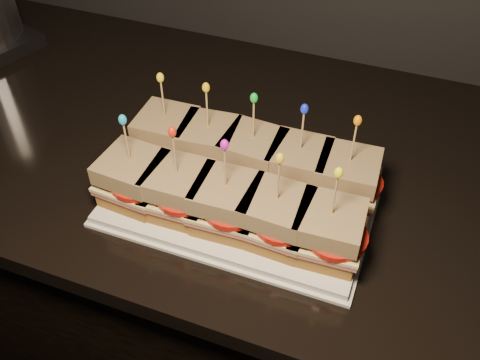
% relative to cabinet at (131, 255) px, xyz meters
% --- Properties ---
extents(cabinet, '(2.62, 0.71, 0.85)m').
position_rel_cabinet_xyz_m(cabinet, '(0.00, 0.00, 0.00)').
color(cabinet, black).
rests_on(cabinet, ground).
extents(granite_slab, '(2.66, 0.75, 0.03)m').
position_rel_cabinet_xyz_m(granite_slab, '(0.00, 0.00, 0.44)').
color(granite_slab, black).
rests_on(granite_slab, cabinet).
extents(platter, '(0.41, 0.25, 0.02)m').
position_rel_cabinet_xyz_m(platter, '(0.36, -0.14, 0.47)').
color(platter, white).
rests_on(platter, granite_slab).
extents(platter_rim, '(0.42, 0.27, 0.01)m').
position_rel_cabinet_xyz_m(platter_rim, '(0.36, -0.14, 0.46)').
color(platter_rim, white).
rests_on(platter_rim, granite_slab).
extents(sandwich_0_bread_bot, '(0.09, 0.09, 0.02)m').
position_rel_cabinet_xyz_m(sandwich_0_bread_bot, '(0.20, -0.08, 0.49)').
color(sandwich_0_bread_bot, brown).
rests_on(sandwich_0_bread_bot, platter).
extents(sandwich_0_ham, '(0.10, 0.10, 0.01)m').
position_rel_cabinet_xyz_m(sandwich_0_ham, '(0.20, -0.08, 0.51)').
color(sandwich_0_ham, '#B95550').
rests_on(sandwich_0_ham, sandwich_0_bread_bot).
extents(sandwich_0_cheese, '(0.10, 0.10, 0.01)m').
position_rel_cabinet_xyz_m(sandwich_0_cheese, '(0.20, -0.08, 0.51)').
color(sandwich_0_cheese, '#F3EB95').
rests_on(sandwich_0_cheese, sandwich_0_ham).
extents(sandwich_0_tomato, '(0.09, 0.09, 0.01)m').
position_rel_cabinet_xyz_m(sandwich_0_tomato, '(0.21, -0.09, 0.52)').
color(sandwich_0_tomato, red).
rests_on(sandwich_0_tomato, sandwich_0_cheese).
extents(sandwich_0_bread_top, '(0.09, 0.09, 0.03)m').
position_rel_cabinet_xyz_m(sandwich_0_bread_top, '(0.20, -0.08, 0.54)').
color(sandwich_0_bread_top, '#533012').
rests_on(sandwich_0_bread_top, sandwich_0_tomato).
extents(sandwich_0_pick, '(0.00, 0.00, 0.09)m').
position_rel_cabinet_xyz_m(sandwich_0_pick, '(0.20, -0.08, 0.59)').
color(sandwich_0_pick, tan).
rests_on(sandwich_0_pick, sandwich_0_bread_top).
extents(sandwich_0_frill, '(0.01, 0.01, 0.02)m').
position_rel_cabinet_xyz_m(sandwich_0_frill, '(0.20, -0.08, 0.63)').
color(sandwich_0_frill, yellow).
rests_on(sandwich_0_frill, sandwich_0_pick).
extents(sandwich_1_bread_bot, '(0.10, 0.10, 0.02)m').
position_rel_cabinet_xyz_m(sandwich_1_bread_bot, '(0.28, -0.08, 0.49)').
color(sandwich_1_bread_bot, brown).
rests_on(sandwich_1_bread_bot, platter).
extents(sandwich_1_ham, '(0.11, 0.10, 0.01)m').
position_rel_cabinet_xyz_m(sandwich_1_ham, '(0.28, -0.08, 0.51)').
color(sandwich_1_ham, '#B95550').
rests_on(sandwich_1_ham, sandwich_1_bread_bot).
extents(sandwich_1_cheese, '(0.11, 0.11, 0.01)m').
position_rel_cabinet_xyz_m(sandwich_1_cheese, '(0.28, -0.08, 0.51)').
color(sandwich_1_cheese, '#F3EB95').
rests_on(sandwich_1_cheese, sandwich_1_ham).
extents(sandwich_1_tomato, '(0.09, 0.09, 0.01)m').
position_rel_cabinet_xyz_m(sandwich_1_tomato, '(0.29, -0.09, 0.52)').
color(sandwich_1_tomato, red).
rests_on(sandwich_1_tomato, sandwich_1_cheese).
extents(sandwich_1_bread_top, '(0.10, 0.10, 0.03)m').
position_rel_cabinet_xyz_m(sandwich_1_bread_top, '(0.28, -0.08, 0.54)').
color(sandwich_1_bread_top, '#533012').
rests_on(sandwich_1_bread_top, sandwich_1_tomato).
extents(sandwich_1_pick, '(0.00, 0.00, 0.09)m').
position_rel_cabinet_xyz_m(sandwich_1_pick, '(0.28, -0.08, 0.59)').
color(sandwich_1_pick, tan).
rests_on(sandwich_1_pick, sandwich_1_bread_top).
extents(sandwich_1_frill, '(0.01, 0.01, 0.02)m').
position_rel_cabinet_xyz_m(sandwich_1_frill, '(0.28, -0.08, 0.63)').
color(sandwich_1_frill, '#EEB213').
rests_on(sandwich_1_frill, sandwich_1_pick).
extents(sandwich_2_bread_bot, '(0.10, 0.10, 0.02)m').
position_rel_cabinet_xyz_m(sandwich_2_bread_bot, '(0.36, -0.08, 0.49)').
color(sandwich_2_bread_bot, brown).
rests_on(sandwich_2_bread_bot, platter).
extents(sandwich_2_ham, '(0.11, 0.10, 0.01)m').
position_rel_cabinet_xyz_m(sandwich_2_ham, '(0.36, -0.08, 0.51)').
color(sandwich_2_ham, '#B95550').
rests_on(sandwich_2_ham, sandwich_2_bread_bot).
extents(sandwich_2_cheese, '(0.11, 0.10, 0.01)m').
position_rel_cabinet_xyz_m(sandwich_2_cheese, '(0.36, -0.08, 0.51)').
color(sandwich_2_cheese, '#F3EB95').
rests_on(sandwich_2_cheese, sandwich_2_ham).
extents(sandwich_2_tomato, '(0.09, 0.09, 0.01)m').
position_rel_cabinet_xyz_m(sandwich_2_tomato, '(0.37, -0.09, 0.52)').
color(sandwich_2_tomato, red).
rests_on(sandwich_2_tomato, sandwich_2_cheese).
extents(sandwich_2_bread_top, '(0.10, 0.10, 0.03)m').
position_rel_cabinet_xyz_m(sandwich_2_bread_top, '(0.36, -0.08, 0.54)').
color(sandwich_2_bread_top, '#533012').
rests_on(sandwich_2_bread_top, sandwich_2_tomato).
extents(sandwich_2_pick, '(0.00, 0.00, 0.09)m').
position_rel_cabinet_xyz_m(sandwich_2_pick, '(0.36, -0.08, 0.59)').
color(sandwich_2_pick, tan).
rests_on(sandwich_2_pick, sandwich_2_bread_top).
extents(sandwich_2_frill, '(0.01, 0.01, 0.02)m').
position_rel_cabinet_xyz_m(sandwich_2_frill, '(0.36, -0.08, 0.63)').
color(sandwich_2_frill, green).
rests_on(sandwich_2_frill, sandwich_2_pick).
extents(sandwich_3_bread_bot, '(0.09, 0.09, 0.02)m').
position_rel_cabinet_xyz_m(sandwich_3_bread_bot, '(0.44, -0.08, 0.49)').
color(sandwich_3_bread_bot, brown).
rests_on(sandwich_3_bread_bot, platter).
extents(sandwich_3_ham, '(0.10, 0.10, 0.01)m').
position_rel_cabinet_xyz_m(sandwich_3_ham, '(0.44, -0.08, 0.51)').
color(sandwich_3_ham, '#B95550').
rests_on(sandwich_3_ham, sandwich_3_bread_bot).
extents(sandwich_3_cheese, '(0.10, 0.10, 0.01)m').
position_rel_cabinet_xyz_m(sandwich_3_cheese, '(0.44, -0.08, 0.51)').
color(sandwich_3_cheese, '#F3EB95').
rests_on(sandwich_3_cheese, sandwich_3_ham).
extents(sandwich_3_tomato, '(0.09, 0.09, 0.01)m').
position_rel_cabinet_xyz_m(sandwich_3_tomato, '(0.45, -0.09, 0.52)').
color(sandwich_3_tomato, red).
rests_on(sandwich_3_tomato, sandwich_3_cheese).
extents(sandwich_3_bread_top, '(0.09, 0.09, 0.03)m').
position_rel_cabinet_xyz_m(sandwich_3_bread_top, '(0.44, -0.08, 0.54)').
color(sandwich_3_bread_top, '#533012').
rests_on(sandwich_3_bread_top, sandwich_3_tomato).
extents(sandwich_3_pick, '(0.00, 0.00, 0.09)m').
position_rel_cabinet_xyz_m(sandwich_3_pick, '(0.44, -0.08, 0.59)').
color(sandwich_3_pick, tan).
rests_on(sandwich_3_pick, sandwich_3_bread_top).
extents(sandwich_3_frill, '(0.01, 0.01, 0.02)m').
position_rel_cabinet_xyz_m(sandwich_3_frill, '(0.44, -0.08, 0.63)').
color(sandwich_3_frill, '#1328E3').
rests_on(sandwich_3_frill, sandwich_3_pick).
extents(sandwich_4_bread_bot, '(0.09, 0.09, 0.02)m').
position_rel_cabinet_xyz_m(sandwich_4_bread_bot, '(0.51, -0.08, 0.49)').
color(sandwich_4_bread_bot, brown).
rests_on(sandwich_4_bread_bot, platter).
extents(sandwich_4_ham, '(0.10, 0.10, 0.01)m').
position_rel_cabinet_xyz_m(sandwich_4_ham, '(0.51, -0.08, 0.51)').
color(sandwich_4_ham, '#B95550').
rests_on(sandwich_4_ham, sandwich_4_bread_bot).
extents(sandwich_4_cheese, '(0.11, 0.10, 0.01)m').
position_rel_cabinet_xyz_m(sandwich_4_cheese, '(0.51, -0.08, 0.51)').
color(sandwich_4_cheese, '#F3EB95').
rests_on(sandwich_4_cheese, sandwich_4_ham).
extents(sandwich_4_tomato, '(0.09, 0.09, 0.01)m').
position_rel_cabinet_xyz_m(sandwich_4_tomato, '(0.53, -0.09, 0.52)').
color(sandwich_4_tomato, red).
rests_on(sandwich_4_tomato, sandwich_4_cheese).
extents(sandwich_4_bread_top, '(0.10, 0.10, 0.03)m').
position_rel_cabinet_xyz_m(sandwich_4_bread_top, '(0.51, -0.08, 0.54)').
color(sandwich_4_bread_top, '#533012').
rests_on(sandwich_4_bread_top, sandwich_4_tomato).
extents(sandwich_4_pick, '(0.00, 0.00, 0.09)m').
position_rel_cabinet_xyz_m(sandwich_4_pick, '(0.51, -0.08, 0.59)').
color(sandwich_4_pick, tan).
rests_on(sandwich_4_pick, sandwich_4_bread_top).
extents(sandwich_4_frill, '(0.01, 0.01, 0.02)m').
position_rel_cabinet_xyz_m(sandwich_4_frill, '(0.51, -0.08, 0.63)').
color(sandwich_4_frill, orange).
rests_on(sandwich_4_frill, sandwich_4_pick).
extents(sandwich_5_bread_bot, '(0.10, 0.10, 0.02)m').
position_rel_cabinet_xyz_m(sandwich_5_bread_bot, '(0.20, -0.20, 0.49)').
color(sandwich_5_bread_bot, brown).
rests_on(sandwich_5_bread_bot, platter).
extents(sandwich_5_ham, '(0.11, 0.10, 0.01)m').
position_rel_cabinet_xyz_m(sandwich_5_ham, '(0.20, -0.20, 0.51)').
color(sandwich_5_ham, '#B95550').
rests_on(sandwich_5_ham, sandwich_5_bread_bot).
extents(sandwich_5_cheese, '(0.11, 0.10, 0.01)m').
position_rel_cabinet_xyz_m(sandwich_5_cheese, '(0.20, -0.20, 0.51)').
color(sandwich_5_cheese, '#F3EB95').
rests_on(sandwich_5_cheese, sandwich_5_ham).
extents(sandwich_5_tomato, '(0.09, 0.09, 0.01)m').
position_rel_cabinet_xyz_m(sandwich_5_tomato, '(0.21, -0.21, 0.52)').
color(sandwich_5_tomato, red).
rests_on(sandwich_5_tomato, sandwich_5_cheese).
extents(sandwich_5_bread_top, '(0.10, 0.10, 0.03)m').
position_rel_cabinet_xyz_m(sandwich_5_bread_top, '(0.20, -0.20, 0.54)').
color(sandwich_5_bread_top, '#533012').
rests_on(sandwich_5_bread_top, sandwich_5_tomato).
extents(sandwich_5_pick, '(0.00, 0.00, 0.09)m').
position_rel_cabinet_xyz_m(sandwich_5_pick, '(0.20, -0.20, 0.59)').
color(sandwich_5_pick, tan).
rests_on(sandwich_5_pick, sandwich_5_bread_top).
extents(sandwich_5_frill, '(0.01, 0.01, 0.02)m').
position_rel_cabinet_xyz_m(sandwich_5_frill, '(0.20, -0.20, 0.63)').
color(sandwich_5_frill, '#16A0C4').
rests_on(sandwich_5_frill, sandwich_5_pick).
extents(sandwich_6_bread_bot, '(0.09, 0.09, 0.02)m').
position_rel_cabinet_xyz_m(sandwich_6_bread_bot, '(0.28, -0.20, 0.49)').
color(sandwich_6_bread_bot, brown).
rests_on(sandwich_6_bread_bot, platter).
extents(sandwich_6_ham, '(0.10, 0.10, 0.01)m').
position_rel_cabinet_xyz_m(sandwich_6_ham, '(0.28, -0.20, 0.51)').
color(sandwich_6_ham, '#B95550').
rests_on(sandwich_6_ham, sandwich_6_bread_bot).
extents(sandwich_6_cheese, '(0.10, 0.10, 0.01)m').
position_rel_cabinet_xyz_m(sandwich_6_cheese, '(0.28, -0.20, 0.51)').
color(sandwich_6_cheese, '#F3EB95').
rests_on(sandwich_6_cheese, sandwich_6_ham).
extents(sandwich_6_tomato, '(0.09, 0.09, 0.01)m').
position_rel_cabinet_xyz_m(sandwich_6_tomato, '(0.29, -0.21, 0.52)').
color(sandwich_6_tomato, red).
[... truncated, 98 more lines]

